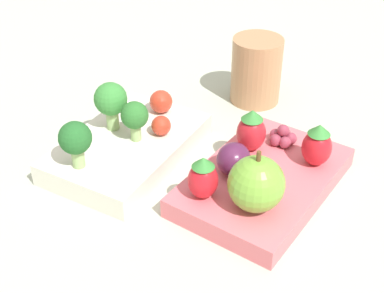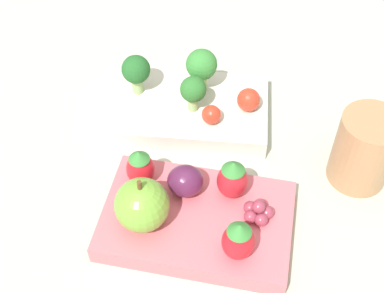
% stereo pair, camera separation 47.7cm
% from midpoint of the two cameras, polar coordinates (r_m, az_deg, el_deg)
% --- Properties ---
extents(ground_plane, '(4.00, 4.00, 0.00)m').
position_cam_midpoint_polar(ground_plane, '(0.54, 23.75, -6.18)').
color(ground_plane, '#ADB7A3').
extents(bento_box_savoury, '(0.19, 0.13, 0.03)m').
position_cam_midpoint_polar(bento_box_savoury, '(0.58, 21.30, 0.78)').
color(bento_box_savoury, silver).
rests_on(bento_box_savoury, ground_plane).
extents(bento_box_fruit, '(0.21, 0.15, 0.02)m').
position_cam_midpoint_polar(bento_box_fruit, '(0.50, 25.90, -12.90)').
color(bento_box_fruit, '#DB6670').
rests_on(bento_box_fruit, ground_plane).
extents(broccoli_floret_0, '(0.04, 0.04, 0.06)m').
position_cam_midpoint_polar(broccoli_floret_0, '(0.57, 23.30, 5.93)').
color(broccoli_floret_0, '#93B770').
rests_on(broccoli_floret_0, bento_box_savoury).
extents(broccoli_floret_1, '(0.03, 0.03, 0.05)m').
position_cam_midpoint_polar(broccoli_floret_1, '(0.54, 15.72, 5.63)').
color(broccoli_floret_1, '#93B770').
rests_on(broccoli_floret_1, bento_box_savoury).
extents(broccoli_floret_2, '(0.03, 0.03, 0.05)m').
position_cam_midpoint_polar(broccoli_floret_2, '(0.54, 23.02, 2.95)').
color(broccoli_floret_2, '#93B770').
rests_on(broccoli_floret_2, bento_box_savoury).
extents(cherry_tomato_0, '(0.03, 0.03, 0.03)m').
position_cam_midpoint_polar(cherry_tomato_0, '(0.58, 28.37, 1.81)').
color(cherry_tomato_0, red).
rests_on(cherry_tomato_0, bento_box_savoury).
extents(cherry_tomato_1, '(0.02, 0.02, 0.02)m').
position_cam_midpoint_polar(cherry_tomato_1, '(0.55, 25.00, 0.03)').
color(cherry_tomato_1, red).
rests_on(cherry_tomato_1, bento_box_savoury).
extents(apple, '(0.05, 0.05, 0.06)m').
position_cam_midpoint_polar(apple, '(0.44, 21.99, -11.90)').
color(apple, '#70A838').
rests_on(apple, bento_box_fruit).
extents(strawberry_0, '(0.03, 0.03, 0.05)m').
position_cam_midpoint_polar(strawberry_0, '(0.47, 19.68, -6.95)').
color(strawberry_0, red).
rests_on(strawberry_0, bento_box_fruit).
extents(strawberry_1, '(0.03, 0.03, 0.05)m').
position_cam_midpoint_polar(strawberry_1, '(0.47, 33.51, -14.84)').
color(strawberry_1, red).
rests_on(strawberry_1, bento_box_fruit).
extents(strawberry_2, '(0.03, 0.03, 0.05)m').
position_cam_midpoint_polar(strawberry_2, '(0.50, 30.40, -7.83)').
color(strawberry_2, red).
rests_on(strawberry_2, bento_box_fruit).
extents(plum, '(0.04, 0.03, 0.03)m').
position_cam_midpoint_polar(plum, '(0.48, 25.13, -8.38)').
color(plum, '#511E42').
rests_on(plum, bento_box_fruit).
extents(grape_cluster, '(0.03, 0.03, 0.02)m').
position_cam_midpoint_polar(grape_cluster, '(0.51, 33.28, -11.22)').
color(grape_cluster, '#93384C').
rests_on(grape_cluster, bento_box_fruit).
extents(drinking_cup, '(0.06, 0.06, 0.09)m').
position_cam_midpoint_polar(drinking_cup, '(0.60, 40.72, -3.71)').
color(drinking_cup, tan).
rests_on(drinking_cup, ground_plane).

